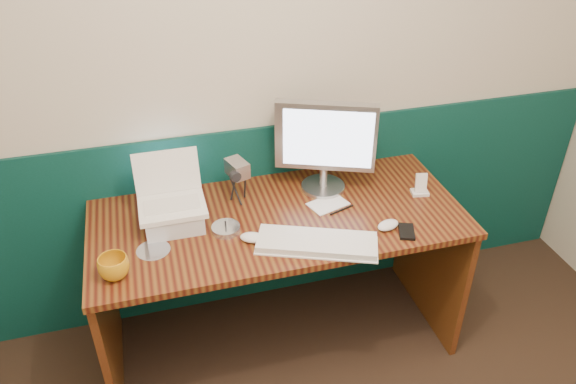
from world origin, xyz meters
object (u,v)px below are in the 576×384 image
object	(u,v)px
keyboard	(317,243)
mug	(114,267)
desk	(279,282)
laptop	(169,186)
camcorder	(238,181)
monitor	(325,146)

from	to	relation	value
keyboard	mug	world-z (taller)	mug
mug	desk	bearing A→B (deg)	17.06
desk	keyboard	bearing A→B (deg)	-68.24
laptop	mug	size ratio (longest dim) A/B	2.36
keyboard	camcorder	xyz separation A→B (m)	(-0.23, 0.40, 0.09)
mug	camcorder	distance (m)	0.66
monitor	mug	size ratio (longest dim) A/B	3.85
monitor	camcorder	distance (m)	0.41
desk	keyboard	size ratio (longest dim) A/B	3.38
mug	monitor	bearing A→B (deg)	21.65
desk	mug	xyz separation A→B (m)	(-0.68, -0.21, 0.42)
monitor	keyboard	distance (m)	0.48
desk	monitor	size ratio (longest dim) A/B	3.62
desk	camcorder	distance (m)	0.53
keyboard	mug	size ratio (longest dim) A/B	4.12
camcorder	desk	bearing A→B (deg)	-68.39
desk	camcorder	xyz separation A→B (m)	(-0.14, 0.17, 0.48)
laptop	mug	distance (m)	0.39
desk	monitor	world-z (taller)	monitor
monitor	mug	world-z (taller)	monitor
monitor	keyboard	size ratio (longest dim) A/B	0.93
desk	camcorder	size ratio (longest dim) A/B	7.72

